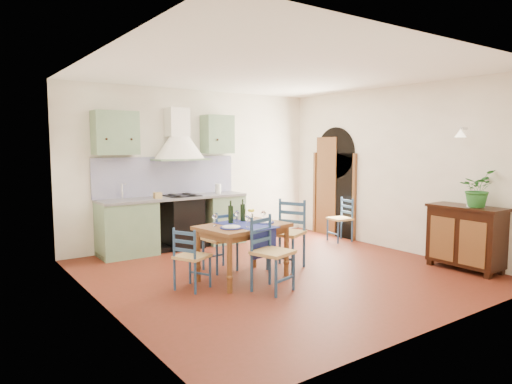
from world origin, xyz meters
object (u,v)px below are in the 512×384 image
dining_table (244,231)px  potted_plant (477,189)px  sideboard (466,235)px  chair_near (271,253)px

dining_table → potted_plant: (2.88, -1.61, 0.54)m
dining_table → sideboard: bearing=-27.1°
dining_table → chair_near: (0.00, -0.60, -0.18)m
dining_table → chair_near: 0.63m
dining_table → potted_plant: size_ratio=2.41×
dining_table → chair_near: size_ratio=1.37×
chair_near → potted_plant: potted_plant is taller
chair_near → dining_table: bearing=90.0°
dining_table → chair_near: bearing=-90.0°
chair_near → sideboard: size_ratio=0.88×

